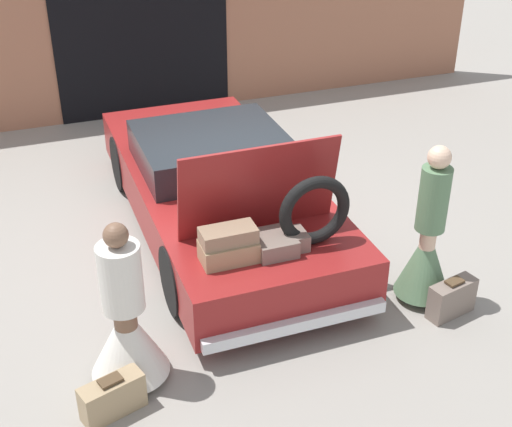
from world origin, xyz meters
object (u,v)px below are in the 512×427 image
car (219,189)px  person_left (126,327)px  suitcase_beside_right_person (452,298)px  person_right (427,247)px  suitcase_beside_left_person (113,397)px

car → person_left: (-1.54, -2.20, 0.02)m
person_left → suitcase_beside_right_person: bearing=86.5°
person_right → suitcase_beside_right_person: bearing=-150.8°
suitcase_beside_left_person → car: bearing=55.6°
car → person_left: size_ratio=2.96×
person_right → suitcase_beside_left_person: bearing=106.7°
suitcase_beside_left_person → person_right: bearing=9.0°
suitcase_beside_right_person → person_right: bearing=111.4°
person_right → suitcase_beside_left_person: person_right is taller
person_left → person_right: bearing=92.8°
person_left → suitcase_beside_right_person: person_left is taller
car → suitcase_beside_right_person: car is taller
person_right → suitcase_beside_left_person: (-3.31, -0.52, -0.45)m
car → suitcase_beside_right_person: (1.68, -2.41, -0.35)m
car → suitcase_beside_right_person: bearing=-55.2°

